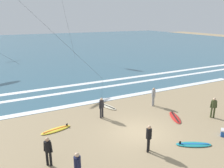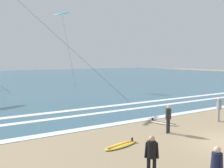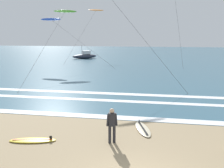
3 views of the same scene
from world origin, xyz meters
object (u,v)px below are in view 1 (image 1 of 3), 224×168
surfer_mid_group (102,106)px  surfer_background_far (153,95)px  surfer_left_far (214,106)px  surfboard_near_water (56,130)px  surfer_left_near (77,165)px  surfboard_right_spare (107,106)px  surfer_right_near (149,136)px  surfer_foreground_main (48,149)px  surfboard_foreground_flat (194,144)px  surfboard_left_pile (175,117)px

surfer_mid_group → surfer_background_far: same height
surfer_mid_group → surfer_background_far: bearing=2.4°
surfer_left_far → surfer_background_far: bearing=123.2°
surfer_mid_group → surfboard_near_water: bearing=-173.1°
surfer_left_near → surfboard_right_spare: 9.23m
surfer_right_near → surfboard_near_water: size_ratio=0.73×
surfer_left_near → surfer_right_near: same height
surfer_foreground_main → surfboard_foreground_flat: size_ratio=0.75×
surfer_left_far → surfboard_foreground_flat: size_ratio=0.75×
surfer_foreground_main → surfer_left_near: same height
surfer_foreground_main → surfer_left_near: size_ratio=1.00×
surfboard_left_pile → surfboard_foreground_flat: bearing=-115.1°
surfer_left_far → surfer_right_near: bearing=-168.0°
surfer_foreground_main → surfer_left_far: same height
surfer_right_near → surfer_left_near: bearing=-171.3°
surfboard_left_pile → surfboard_right_spare: bearing=130.3°
surfer_left_near → surfboard_left_pile: bearing=20.9°
surfer_background_far → surfboard_near_water: bearing=-175.7°
surfer_foreground_main → surfboard_left_pile: surfer_foreground_main is taller
surfer_background_far → surfboard_near_water: surfer_background_far is taller
surfboard_foreground_flat → surfer_mid_group: bearing=119.4°
surfer_mid_group → surfboard_near_water: (-3.57, -0.43, -0.91)m
surfer_left_near → surfer_background_far: 10.65m
surfer_right_near → surfboard_left_pile: 5.21m
surfboard_right_spare → surfboard_left_pile: bearing=-49.7°
surfboard_right_spare → surfer_mid_group: bearing=-126.4°
surfer_foreground_main → surfboard_foreground_flat: surfer_foreground_main is taller
surfer_right_near → surfboard_right_spare: size_ratio=0.73×
surfer_background_far → surfer_right_near: (-4.37, -5.42, 0.00)m
surfer_mid_group → surfboard_foreground_flat: surfer_mid_group is taller
surfer_mid_group → surfboard_foreground_flat: bearing=-60.6°
surfer_mid_group → surfboard_left_pile: surfer_mid_group is taller
surfboard_left_pile → surfboard_right_spare: size_ratio=0.99×
surfer_background_far → surfboard_right_spare: size_ratio=0.73×
surfer_foreground_main → surfer_right_near: size_ratio=1.00×
surfer_background_far → surfer_mid_group: bearing=-177.6°
surfer_left_near → surfboard_left_pile: (8.74, 3.35, -0.91)m
surfboard_right_spare → surfboard_near_water: bearing=-155.8°
surfer_background_far → surfer_left_far: size_ratio=1.00×
surfer_mid_group → surfboard_right_spare: size_ratio=0.73×
surfer_left_near → surfer_left_far: size_ratio=1.00×
surfboard_right_spare → surfer_background_far: bearing=-23.1°
surfer_foreground_main → surfer_right_near: bearing=-13.1°
surfboard_left_pile → surfboard_foreground_flat: 3.74m
surfer_foreground_main → surfer_background_far: same height
surfer_mid_group → surfer_background_far: 4.92m
surfboard_near_water → surfboard_right_spare: (4.86, 2.19, 0.00)m
surfer_right_near → surfboard_foreground_flat: (2.79, -0.71, -0.91)m
surfer_mid_group → surfer_background_far: size_ratio=1.00×
surfboard_foreground_flat → surfer_foreground_main: bearing=166.5°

